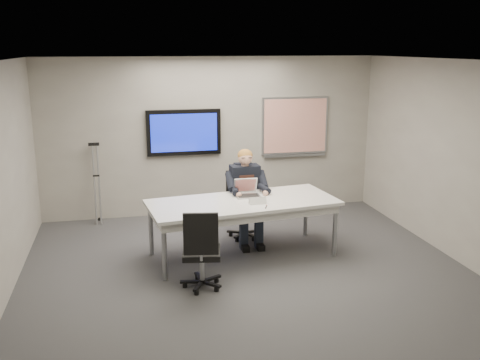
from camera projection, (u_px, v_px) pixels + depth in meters
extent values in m
cube|color=#3A3A3D|center=(251.00, 278.00, 7.04)|extent=(6.00, 6.00, 0.02)
cube|color=silver|center=(252.00, 61.00, 6.35)|extent=(6.00, 6.00, 0.02)
cube|color=gray|center=(212.00, 137.00, 9.54)|extent=(6.00, 0.02, 2.80)
cube|color=gray|center=(351.00, 270.00, 3.86)|extent=(6.00, 0.02, 2.80)
cube|color=gray|center=(464.00, 164.00, 7.33)|extent=(0.02, 6.00, 2.80)
cube|color=white|center=(243.00, 202.00, 7.62)|extent=(2.79, 1.44, 0.04)
cube|color=silver|center=(243.00, 208.00, 7.65)|extent=(2.67, 1.31, 0.11)
cylinder|color=#979AA0|center=(164.00, 252.00, 6.89)|extent=(0.07, 0.07, 0.78)
cylinder|color=#979AA0|center=(335.00, 230.00, 7.71)|extent=(0.07, 0.07, 0.78)
cylinder|color=#979AA0|center=(151.00, 229.00, 7.74)|extent=(0.07, 0.07, 0.78)
cylinder|color=#979AA0|center=(306.00, 212.00, 8.56)|extent=(0.07, 0.07, 0.78)
cube|color=black|center=(184.00, 132.00, 9.36)|extent=(1.30, 0.08, 0.80)
cube|color=navy|center=(184.00, 133.00, 9.32)|extent=(1.16, 0.01, 0.66)
cube|color=#979AA0|center=(295.00, 126.00, 9.80)|extent=(1.25, 0.04, 1.05)
cube|color=white|center=(295.00, 126.00, 9.78)|extent=(1.18, 0.01, 0.98)
cube|color=#979AA0|center=(295.00, 155.00, 9.90)|extent=(1.18, 0.05, 0.04)
cylinder|color=#979AA0|center=(244.00, 220.00, 8.48)|extent=(0.06, 0.06, 0.36)
cube|color=black|center=(244.00, 209.00, 8.44)|extent=(0.54, 0.54, 0.07)
cube|color=black|center=(239.00, 186.00, 8.55)|extent=(0.43, 0.13, 0.53)
cylinder|color=#979AA0|center=(202.00, 266.00, 6.72)|extent=(0.06, 0.06, 0.36)
cube|color=black|center=(202.00, 253.00, 6.67)|extent=(0.53, 0.53, 0.07)
cube|color=black|center=(201.00, 234.00, 6.38)|extent=(0.42, 0.12, 0.52)
cube|color=black|center=(245.00, 184.00, 8.31)|extent=(0.46, 0.28, 0.61)
cube|color=#3C1F18|center=(247.00, 185.00, 8.17)|extent=(0.23, 0.03, 0.30)
sphere|color=#E4A78B|center=(245.00, 158.00, 8.17)|extent=(0.22, 0.22, 0.22)
ellipsoid|color=#946325|center=(245.00, 155.00, 8.18)|extent=(0.23, 0.23, 0.19)
cube|color=#ABABAD|center=(248.00, 196.00, 7.83)|extent=(0.35, 0.25, 0.02)
cube|color=black|center=(248.00, 196.00, 7.82)|extent=(0.30, 0.17, 0.00)
cube|color=#ABABAD|center=(245.00, 185.00, 7.95)|extent=(0.35, 0.09, 0.23)
cube|color=#B41813|center=(246.00, 185.00, 7.94)|extent=(0.31, 0.07, 0.19)
cylinder|color=black|center=(266.00, 207.00, 7.33)|extent=(0.07, 0.14, 0.01)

